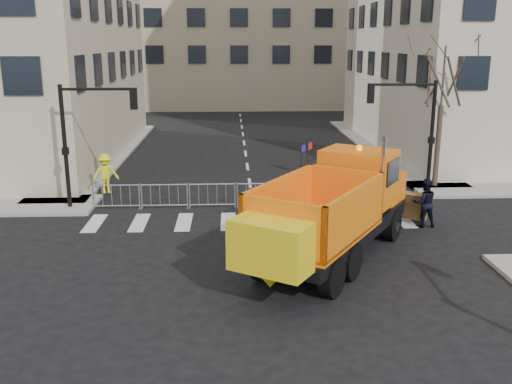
{
  "coord_description": "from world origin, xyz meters",
  "views": [
    {
      "loc": [
        -0.96,
        -16.7,
        7.12
      ],
      "look_at": [
        -0.1,
        2.5,
        2.03
      ],
      "focal_mm": 40.0,
      "sensor_mm": 36.0,
      "label": 1
    }
  ],
  "objects_px": {
    "cop_c": "(385,194)",
    "cop_a": "(360,199)",
    "plow_truck": "(332,208)",
    "newspaper_box": "(368,188)",
    "worker": "(105,173)",
    "cop_b": "(424,203)"
  },
  "relations": [
    {
      "from": "worker",
      "to": "plow_truck",
      "type": "bearing_deg",
      "value": -63.9
    },
    {
      "from": "cop_a",
      "to": "worker",
      "type": "distance_m",
      "value": 12.02
    },
    {
      "from": "plow_truck",
      "to": "newspaper_box",
      "type": "xyz_separation_m",
      "value": [
        2.86,
        6.86,
        -1.12
      ]
    },
    {
      "from": "worker",
      "to": "cop_b",
      "type": "bearing_deg",
      "value": -41.77
    },
    {
      "from": "plow_truck",
      "to": "cop_b",
      "type": "xyz_separation_m",
      "value": [
        4.29,
        3.46,
        -0.85
      ]
    },
    {
      "from": "cop_a",
      "to": "newspaper_box",
      "type": "distance_m",
      "value": 2.95
    },
    {
      "from": "cop_b",
      "to": "cop_c",
      "type": "height_order",
      "value": "cop_b"
    },
    {
      "from": "plow_truck",
      "to": "cop_a",
      "type": "height_order",
      "value": "plow_truck"
    },
    {
      "from": "worker",
      "to": "newspaper_box",
      "type": "relative_size",
      "value": 1.7
    },
    {
      "from": "cop_c",
      "to": "plow_truck",
      "type": "bearing_deg",
      "value": 24.56
    },
    {
      "from": "worker",
      "to": "newspaper_box",
      "type": "xyz_separation_m",
      "value": [
        12.09,
        -1.85,
        -0.39
      ]
    },
    {
      "from": "plow_truck",
      "to": "cop_b",
      "type": "relative_size",
      "value": 5.35
    },
    {
      "from": "plow_truck",
      "to": "worker",
      "type": "distance_m",
      "value": 12.71
    },
    {
      "from": "plow_truck",
      "to": "newspaper_box",
      "type": "bearing_deg",
      "value": 10.3
    },
    {
      "from": "cop_c",
      "to": "cop_a",
      "type": "bearing_deg",
      "value": 6.67
    },
    {
      "from": "cop_b",
      "to": "cop_c",
      "type": "bearing_deg",
      "value": -58.5
    },
    {
      "from": "plow_truck",
      "to": "cop_c",
      "type": "bearing_deg",
      "value": 1.47
    },
    {
      "from": "plow_truck",
      "to": "newspaper_box",
      "type": "height_order",
      "value": "plow_truck"
    },
    {
      "from": "cop_a",
      "to": "worker",
      "type": "relative_size",
      "value": 1.02
    },
    {
      "from": "cop_a",
      "to": "newspaper_box",
      "type": "bearing_deg",
      "value": -107.64
    },
    {
      "from": "cop_b",
      "to": "newspaper_box",
      "type": "xyz_separation_m",
      "value": [
        -1.43,
        3.4,
        -0.27
      ]
    },
    {
      "from": "worker",
      "to": "cop_c",
      "type": "bearing_deg",
      "value": -36.1
    }
  ]
}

